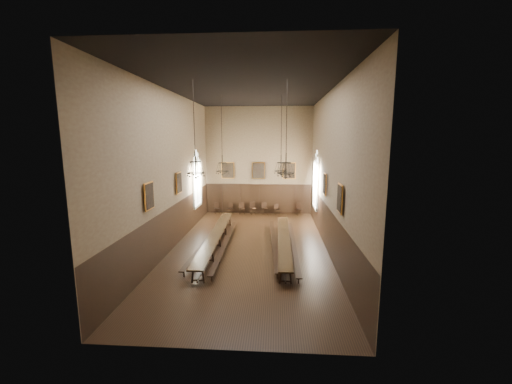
# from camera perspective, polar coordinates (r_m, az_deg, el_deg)

# --- Properties ---
(floor) EXTENTS (9.00, 18.00, 0.02)m
(floor) POSITION_cam_1_polar(r_m,az_deg,el_deg) (18.66, -1.19, -10.24)
(floor) COLOR black
(floor) RESTS_ON ground
(ceiling) EXTENTS (9.00, 18.00, 0.02)m
(ceiling) POSITION_cam_1_polar(r_m,az_deg,el_deg) (17.76, -1.29, 18.31)
(ceiling) COLOR black
(ceiling) RESTS_ON ground
(wall_back) EXTENTS (9.00, 0.02, 9.00)m
(wall_back) POSITION_cam_1_polar(r_m,az_deg,el_deg) (26.61, 0.45, 5.66)
(wall_back) COLOR #7A684B
(wall_back) RESTS_ON ground
(wall_front) EXTENTS (9.00, 0.02, 9.00)m
(wall_front) POSITION_cam_1_polar(r_m,az_deg,el_deg) (8.80, -6.33, -2.35)
(wall_front) COLOR #7A684B
(wall_front) RESTS_ON ground
(wall_left) EXTENTS (0.02, 18.00, 9.00)m
(wall_left) POSITION_cam_1_polar(r_m,az_deg,el_deg) (18.59, -15.25, 3.64)
(wall_left) COLOR #7A684B
(wall_left) RESTS_ON ground
(wall_right) EXTENTS (0.02, 18.00, 9.00)m
(wall_right) POSITION_cam_1_polar(r_m,az_deg,el_deg) (17.83, 13.38, 3.48)
(wall_right) COLOR #7A684B
(wall_right) RESTS_ON ground
(wainscot_panelling) EXTENTS (9.00, 18.00, 2.50)m
(wainscot_panelling) POSITION_cam_1_polar(r_m,az_deg,el_deg) (18.27, -1.20, -6.52)
(wainscot_panelling) COLOR black
(wainscot_panelling) RESTS_ON floor
(table_left) EXTENTS (0.97, 10.46, 0.81)m
(table_left) POSITION_cam_1_polar(r_m,az_deg,el_deg) (18.88, -7.30, -8.73)
(table_left) COLOR black
(table_left) RESTS_ON floor
(table_right) EXTENTS (0.71, 9.57, 0.75)m
(table_right) POSITION_cam_1_polar(r_m,az_deg,el_deg) (18.36, 5.07, -9.34)
(table_right) COLOR black
(table_right) RESTS_ON floor
(bench_left_outer) EXTENTS (0.57, 9.14, 0.41)m
(bench_left_outer) POSITION_cam_1_polar(r_m,az_deg,el_deg) (19.11, -8.94, -9.01)
(bench_left_outer) COLOR black
(bench_left_outer) RESTS_ON floor
(bench_left_inner) EXTENTS (0.43, 9.06, 0.41)m
(bench_left_inner) POSITION_cam_1_polar(r_m,az_deg,el_deg) (18.50, -5.64, -9.57)
(bench_left_inner) COLOR black
(bench_left_inner) RESTS_ON floor
(bench_right_inner) EXTENTS (0.70, 9.04, 0.41)m
(bench_right_inner) POSITION_cam_1_polar(r_m,az_deg,el_deg) (18.70, 3.28, -9.33)
(bench_right_inner) COLOR black
(bench_right_inner) RESTS_ON floor
(bench_right_outer) EXTENTS (0.32, 9.09, 0.41)m
(bench_right_outer) POSITION_cam_1_polar(r_m,az_deg,el_deg) (18.35, 6.79, -9.75)
(bench_right_outer) COLOR black
(bench_right_outer) RESTS_ON floor
(chair_0) EXTENTS (0.51, 0.51, 0.91)m
(chair_0) POSITION_cam_1_polar(r_m,az_deg,el_deg) (27.24, -7.10, -3.31)
(chair_0) COLOR black
(chair_0) RESTS_ON floor
(chair_1) EXTENTS (0.48, 0.48, 0.91)m
(chair_1) POSITION_cam_1_polar(r_m,az_deg,el_deg) (27.04, -4.72, -3.37)
(chair_1) COLOR black
(chair_1) RESTS_ON floor
(chair_2) EXTENTS (0.52, 0.52, 0.98)m
(chair_2) POSITION_cam_1_polar(r_m,az_deg,el_deg) (26.83, -2.58, -3.40)
(chair_2) COLOR black
(chair_2) RESTS_ON floor
(chair_3) EXTENTS (0.58, 0.58, 1.03)m
(chair_3) POSITION_cam_1_polar(r_m,az_deg,el_deg) (26.75, -0.54, -3.39)
(chair_3) COLOR black
(chair_3) RESTS_ON floor
(chair_4) EXTENTS (0.56, 0.56, 1.02)m
(chair_4) POSITION_cam_1_polar(r_m,az_deg,el_deg) (26.79, 1.58, -3.39)
(chair_4) COLOR black
(chair_4) RESTS_ON floor
(chair_5) EXTENTS (0.49, 0.49, 0.87)m
(chair_5) POSITION_cam_1_polar(r_m,az_deg,el_deg) (26.75, 3.84, -3.52)
(chair_5) COLOR black
(chair_5) RESTS_ON floor
(chair_7) EXTENTS (0.54, 0.54, 1.01)m
(chair_7) POSITION_cam_1_polar(r_m,az_deg,el_deg) (26.72, 7.85, -3.52)
(chair_7) COLOR black
(chair_7) RESTS_ON floor
(chandelier_back_left) EXTENTS (0.82, 0.82, 4.84)m
(chandelier_back_left) POSITION_cam_1_polar(r_m,az_deg,el_deg) (20.07, -6.15, 4.72)
(chandelier_back_left) COLOR black
(chandelier_back_left) RESTS_ON ceiling
(chandelier_back_right) EXTENTS (0.82, 0.82, 4.83)m
(chandelier_back_right) POSITION_cam_1_polar(r_m,az_deg,el_deg) (19.90, 4.56, 4.75)
(chandelier_back_right) COLOR black
(chandelier_back_right) RESTS_ON ceiling
(chandelier_front_left) EXTENTS (0.83, 0.83, 4.42)m
(chandelier_front_left) POSITION_cam_1_polar(r_m,az_deg,el_deg) (15.15, -10.94, 4.53)
(chandelier_front_left) COLOR black
(chandelier_front_left) RESTS_ON ceiling
(chandelier_front_right) EXTENTS (0.77, 0.77, 4.41)m
(chandelier_front_right) POSITION_cam_1_polar(r_m,az_deg,el_deg) (14.82, 5.46, 4.63)
(chandelier_front_right) COLOR black
(chandelier_front_right) RESTS_ON ceiling
(portrait_back_0) EXTENTS (1.10, 0.12, 1.40)m
(portrait_back_0) POSITION_cam_1_polar(r_m,az_deg,el_deg) (26.82, -5.13, 3.94)
(portrait_back_0) COLOR orange
(portrait_back_0) RESTS_ON wall_back
(portrait_back_1) EXTENTS (1.10, 0.12, 1.40)m
(portrait_back_1) POSITION_cam_1_polar(r_m,az_deg,el_deg) (26.54, 0.43, 3.92)
(portrait_back_1) COLOR orange
(portrait_back_1) RESTS_ON wall_back
(portrait_back_2) EXTENTS (1.10, 0.12, 1.40)m
(portrait_back_2) POSITION_cam_1_polar(r_m,az_deg,el_deg) (26.52, 6.06, 3.86)
(portrait_back_2) COLOR orange
(portrait_back_2) RESTS_ON wall_back
(portrait_left_0) EXTENTS (0.12, 1.00, 1.30)m
(portrait_left_0) POSITION_cam_1_polar(r_m,az_deg,el_deg) (19.59, -13.85, 1.63)
(portrait_left_0) COLOR orange
(portrait_left_0) RESTS_ON wall_left
(portrait_left_1) EXTENTS (0.12, 1.00, 1.30)m
(portrait_left_1) POSITION_cam_1_polar(r_m,az_deg,el_deg) (15.41, -18.86, -0.70)
(portrait_left_1) COLOR orange
(portrait_left_1) RESTS_ON wall_left
(portrait_right_0) EXTENTS (0.12, 1.00, 1.30)m
(portrait_right_0) POSITION_cam_1_polar(r_m,az_deg,el_deg) (18.89, 12.40, 1.40)
(portrait_right_0) COLOR orange
(portrait_right_0) RESTS_ON wall_right
(portrait_right_1) EXTENTS (0.12, 1.00, 1.30)m
(portrait_right_1) POSITION_cam_1_polar(r_m,az_deg,el_deg) (14.51, 15.02, -1.12)
(portrait_right_1) COLOR orange
(portrait_right_1) RESTS_ON wall_right
(window_right) EXTENTS (0.20, 2.20, 4.60)m
(window_right) POSITION_cam_1_polar(r_m,az_deg,el_deg) (23.35, 10.87, 2.23)
(window_right) COLOR white
(window_right) RESTS_ON wall_right
(window_left) EXTENTS (0.20, 2.20, 4.60)m
(window_left) POSITION_cam_1_polar(r_m,az_deg,el_deg) (23.93, -10.71, 2.41)
(window_left) COLOR white
(window_left) RESTS_ON wall_left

